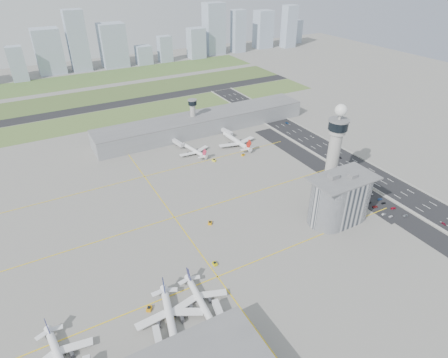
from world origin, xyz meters
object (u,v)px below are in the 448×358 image
car_lot_2 (375,207)px  car_lot_4 (358,196)px  secondary_tower (193,113)px  airplane_far_b (237,138)px  car_lot_0 (391,216)px  car_lot_8 (384,203)px  jet_bridge_far_0 (174,142)px  tug_4 (214,160)px  tug_2 (215,263)px  car_lot_11 (363,189)px  control_tower (335,145)px  jet_bridge_near_1 (162,356)px  car_hw_2 (287,123)px  car_hw_0 (444,224)px  tug_0 (149,308)px  car_hw_1 (340,157)px  car_lot_7 (393,208)px  car_lot_1 (384,214)px  airplane_near_a (57,354)px  car_lot_3 (369,202)px  car_lot_10 (370,194)px  airplane_near_c (200,297)px  jet_bridge_near_2 (224,327)px  car_lot_9 (380,199)px  car_lot_6 (406,215)px  tug_5 (243,155)px  admin_building (340,199)px  car_hw_4 (245,107)px  jet_bridge_far_1 (222,131)px  airplane_near_b (170,314)px  tug_1 (171,320)px  car_lot_5 (353,194)px  airplane_far_a (194,148)px  tug_3 (210,223)px

car_lot_2 → car_lot_4: size_ratio=1.08×
secondary_tower → airplane_far_b: secondary_tower is taller
car_lot_0 → car_lot_8: bearing=-32.7°
jet_bridge_far_0 → tug_4: (16.75, -46.01, -1.93)m
tug_2 → car_lot_11: 131.72m
control_tower → tug_2: size_ratio=21.30×
jet_bridge_near_1 → car_hw_2: (204.39, 182.70, -2.28)m
control_tower → car_hw_0: control_tower is taller
tug_0 → car_hw_1: tug_0 is taller
car_lot_2 → car_lot_7: size_ratio=1.00×
control_tower → car_lot_1: (10.00, -42.46, -34.43)m
car_lot_2 → car_lot_7: (9.48, -7.16, 0.02)m
airplane_near_a → car_lot_0: bearing=83.4°
car_lot_3 → car_lot_10: (9.11, 6.78, -0.02)m
airplane_near_c → tug_4: bearing=153.1°
jet_bridge_near_2 → airplane_near_c: bearing=18.8°
control_tower → car_lot_9: (21.83, -28.82, -34.43)m
tug_0 → car_lot_4: size_ratio=0.88×
tug_4 → airplane_near_c: bearing=35.8°
jet_bridge_far_0 → car_hw_1: jet_bridge_far_0 is taller
jet_bridge_near_2 → car_lot_6: bearing=-72.7°
car_lot_6 → tug_5: bearing=24.5°
tug_0 → tug_2: (41.92, 11.78, -0.05)m
admin_building → jet_bridge_far_0: (-49.99, 154.00, -12.45)m
control_tower → car_lot_3: control_tower is taller
car_hw_4 → tug_4: bearing=-137.3°
car_hw_1 → car_lot_1: bearing=-109.6°
car_lot_1 → jet_bridge_far_1: bearing=13.2°
airplane_near_b → car_lot_1: size_ratio=10.24×
airplane_near_a → car_lot_6: size_ratio=8.63×
car_hw_4 → tug_1: bearing=-132.8°
jet_bridge_far_1 → car_lot_5: bearing=2.2°
jet_bridge_far_1 → tug_5: jet_bridge_far_1 is taller
airplane_near_a → car_hw_4: bearing=126.9°
car_lot_9 → car_hw_4: (14.36, 202.24, -0.01)m
admin_building → airplane_far_a: bearing=107.8°
secondary_tower → car_lot_8: bearing=-70.4°
car_lot_9 → airplane_far_a: bearing=37.7°
tug_0 → car_lot_7: bearing=35.3°
airplane_far_b → car_lot_10: airplane_far_b is taller
tug_1 → car_lot_4: (155.32, 33.59, -0.19)m
secondary_tower → airplane_far_a: bearing=-114.6°
car_lot_0 → car_hw_4: bearing=-6.8°
airplane_far_b → tug_4: airplane_far_b is taller
car_lot_4 → car_lot_11: size_ratio=0.91×
control_tower → tug_3: (-94.64, 4.58, -34.11)m
airplane_far_a → car_lot_7: 162.75m
airplane_near_c → car_lot_3: airplane_near_c is taller
jet_bridge_far_0 → car_lot_11: 165.15m
car_lot_11 → car_hw_0: 56.32m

